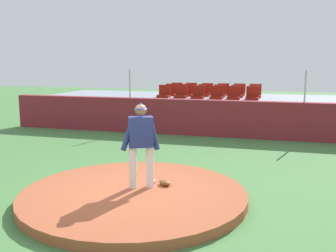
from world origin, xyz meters
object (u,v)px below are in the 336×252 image
at_px(stadium_chair_0, 164,93).
at_px(stadium_chair_3, 217,95).
at_px(stadium_chair_5, 252,95).
at_px(stadium_chair_13, 191,91).
at_px(stadium_chair_14, 207,91).
at_px(fielding_glove, 165,183).
at_px(stadium_chair_17, 255,92).
at_px(stadium_chair_8, 204,93).
at_px(stadium_chair_6, 171,92).
at_px(baseball, 154,181).
at_px(stadium_chair_4, 234,95).
at_px(pitcher, 141,139).
at_px(stadium_chair_12, 176,90).
at_px(stadium_chair_15, 223,91).
at_px(stadium_chair_1, 181,94).
at_px(stadium_chair_16, 239,92).
at_px(stadium_chair_11, 255,94).
at_px(stadium_chair_9, 220,93).
at_px(stadium_chair_2, 198,94).
at_px(stadium_chair_7, 187,92).
at_px(stadium_chair_10, 237,93).

relative_size(stadium_chair_0, stadium_chair_3, 1.00).
height_order(stadium_chair_5, stadium_chair_13, same).
distance_m(stadium_chair_0, stadium_chair_14, 2.28).
height_order(fielding_glove, stadium_chair_17, stadium_chair_17).
bearing_deg(stadium_chair_14, stadium_chair_8, 90.06).
distance_m(stadium_chair_0, stadium_chair_6, 0.89).
xyz_separation_m(baseball, stadium_chair_4, (0.80, 7.45, 1.21)).
bearing_deg(pitcher, stadium_chair_0, 76.19).
bearing_deg(stadium_chair_12, stadium_chair_15, -179.91).
height_order(stadium_chair_0, stadium_chair_3, same).
height_order(stadium_chair_1, stadium_chair_8, same).
bearing_deg(stadium_chair_16, stadium_chair_11, 127.26).
relative_size(pitcher, stadium_chair_9, 3.43).
bearing_deg(fielding_glove, stadium_chair_0, 149.38).
bearing_deg(pitcher, stadium_chair_6, 74.70).
relative_size(baseball, stadium_chair_16, 0.15).
relative_size(stadium_chair_1, stadium_chair_3, 1.00).
distance_m(stadium_chair_2, stadium_chair_8, 0.92).
bearing_deg(baseball, stadium_chair_9, 89.20).
bearing_deg(stadium_chair_13, stadium_chair_4, 138.56).
relative_size(stadium_chair_1, stadium_chair_5, 1.00).
bearing_deg(stadium_chair_1, stadium_chair_16, -139.36).
height_order(stadium_chair_4, stadium_chair_17, same).
bearing_deg(stadium_chair_14, stadium_chair_1, 67.67).
xyz_separation_m(stadium_chair_6, stadium_chair_14, (1.42, 0.88, 0.00)).
relative_size(stadium_chair_1, stadium_chair_11, 1.00).
xyz_separation_m(stadium_chair_1, stadium_chair_14, (0.73, 1.77, 0.00)).
distance_m(stadium_chair_2, stadium_chair_14, 1.77).
xyz_separation_m(stadium_chair_7, stadium_chair_9, (1.37, -0.01, 0.00)).
bearing_deg(fielding_glove, stadium_chair_16, 129.26).
bearing_deg(baseball, stadium_chair_8, 93.81).
bearing_deg(stadium_chair_15, fielding_glove, 90.74).
bearing_deg(stadium_chair_16, stadium_chair_1, 40.64).
height_order(fielding_glove, stadium_chair_4, stadium_chair_4).
relative_size(pitcher, stadium_chair_5, 3.43).
bearing_deg(stadium_chair_10, stadium_chair_8, -1.58).
height_order(stadium_chair_1, stadium_chair_3, same).
bearing_deg(fielding_glove, stadium_chair_8, 138.25).
relative_size(stadium_chair_9, stadium_chair_14, 1.00).
bearing_deg(stadium_chair_15, stadium_chair_16, -176.34).
bearing_deg(stadium_chair_16, stadium_chair_15, 3.66).
relative_size(stadium_chair_9, stadium_chair_13, 1.00).
relative_size(stadium_chair_3, stadium_chair_15, 1.00).
relative_size(baseball, stadium_chair_15, 0.15).
distance_m(stadium_chair_1, stadium_chair_17, 3.31).
distance_m(stadium_chair_8, stadium_chair_15, 1.11).
xyz_separation_m(stadium_chair_10, stadium_chair_13, (-2.13, 0.95, 0.00)).
bearing_deg(pitcher, stadium_chair_7, 70.06).
distance_m(fielding_glove, stadium_chair_17, 9.50).
distance_m(baseball, stadium_chair_4, 7.59).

